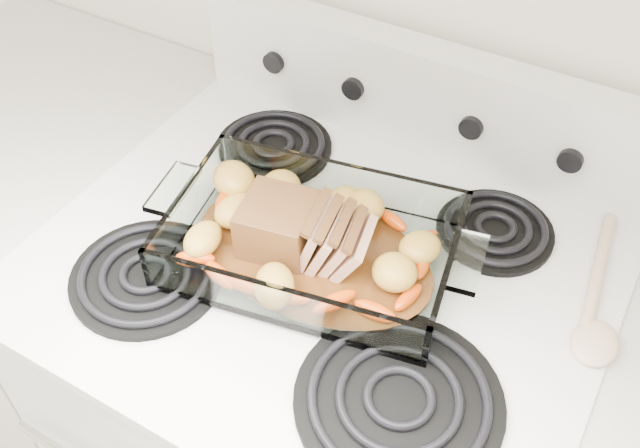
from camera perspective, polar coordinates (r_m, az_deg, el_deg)
The scene contains 6 objects.
electric_range at distance 1.38m, azimuth 0.40°, elevation -15.17°, with size 0.78×0.70×1.12m.
counter_left at distance 1.68m, azimuth -19.82°, elevation -4.57°, with size 0.58×0.68×0.93m.
baking_dish at distance 0.98m, azimuth -0.59°, elevation -1.89°, with size 0.38×0.25×0.07m.
pork_roast at distance 0.97m, azimuth -1.90°, elevation -0.31°, with size 0.18×0.10×0.08m.
roast_vegetables at distance 0.99m, azimuth 0.32°, elevation -0.02°, with size 0.38×0.21×0.05m.
wooden_spoon at distance 1.00m, azimuth 21.25°, elevation -6.40°, with size 0.08×0.27×0.02m.
Camera 1 is at (0.33, 1.07, 1.68)m, focal length 40.00 mm.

